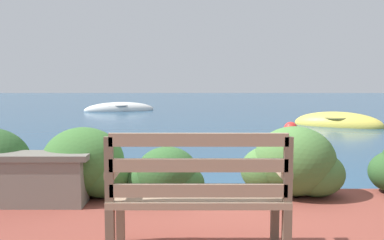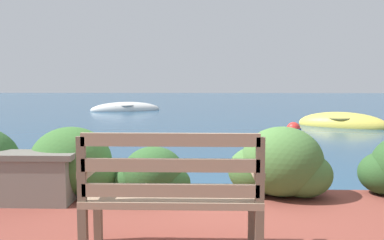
{
  "view_description": "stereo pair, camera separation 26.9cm",
  "coord_description": "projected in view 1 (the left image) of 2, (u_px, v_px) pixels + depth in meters",
  "views": [
    {
      "loc": [
        -0.57,
        -4.92,
        1.51
      ],
      "look_at": [
        -0.6,
        5.97,
        0.45
      ],
      "focal_mm": 40.0,
      "sensor_mm": 36.0,
      "label": 1
    },
    {
      "loc": [
        -0.3,
        -4.92,
        1.51
      ],
      "look_at": [
        -0.6,
        5.97,
        0.45
      ],
      "focal_mm": 40.0,
      "sensor_mm": 36.0,
      "label": 2
    }
  ],
  "objects": [
    {
      "name": "hedge_clump_centre",
      "position": [
        167.0,
        176.0,
        4.58
      ],
      "size": [
        0.83,
        0.6,
        0.57
      ],
      "color": "#2D5628",
      "rests_on": "patio_terrace"
    },
    {
      "name": "park_bench",
      "position": [
        199.0,
        191.0,
        3.08
      ],
      "size": [
        1.29,
        0.48,
        0.93
      ],
      "rotation": [
        0.0,
        0.0,
        0.1
      ],
      "color": "brown",
      "rests_on": "patio_terrace"
    },
    {
      "name": "ground_plane",
      "position": [
        241.0,
        207.0,
        5.05
      ],
      "size": [
        80.0,
        80.0,
        0.0
      ],
      "color": "navy"
    },
    {
      "name": "mooring_buoy",
      "position": [
        292.0,
        129.0,
        12.33
      ],
      "size": [
        0.44,
        0.44,
        0.4
      ],
      "color": "red",
      "rests_on": "ground_plane"
    },
    {
      "name": "hedge_clump_right",
      "position": [
        294.0,
        165.0,
        4.73
      ],
      "size": [
        1.13,
        0.81,
        0.77
      ],
      "color": "#426B33",
      "rests_on": "patio_terrace"
    },
    {
      "name": "rowboat_mid",
      "position": [
        121.0,
        110.0,
        20.0
      ],
      "size": [
        3.38,
        2.05,
        0.73
      ],
      "rotation": [
        0.0,
        0.0,
        3.51
      ],
      "color": "silver",
      "rests_on": "ground_plane"
    },
    {
      "name": "hedge_clump_left",
      "position": [
        83.0,
        166.0,
        4.7
      ],
      "size": [
        1.12,
        0.81,
        0.76
      ],
      "color": "#38662D",
      "rests_on": "patio_terrace"
    },
    {
      "name": "rowboat_nearest",
      "position": [
        339.0,
        124.0,
        13.6
      ],
      "size": [
        2.89,
        2.27,
        0.8
      ],
      "rotation": [
        0.0,
        0.0,
        5.75
      ],
      "color": "#DBC64C",
      "rests_on": "ground_plane"
    }
  ]
}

